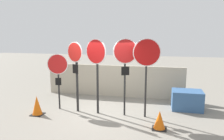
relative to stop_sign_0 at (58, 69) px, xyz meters
name	(u,v)px	position (x,y,z in m)	size (l,w,h in m)	color
ground_plane	(101,113)	(1.63, -0.08, -1.51)	(40.00, 40.00, 0.00)	gray
fence_back	(114,81)	(1.63, 2.11, -0.81)	(6.12, 0.12, 1.39)	#A89E89
stop_sign_0	(58,69)	(0.00, 0.00, 0.00)	(0.73, 0.22, 2.07)	black
stop_sign_1	(76,64)	(0.73, -0.09, 0.22)	(0.65, 0.33, 2.51)	black
stop_sign_2	(96,60)	(1.50, -0.13, 0.38)	(0.79, 0.39, 2.62)	black
stop_sign_3	(125,59)	(2.49, -0.12, 0.45)	(0.77, 0.37, 2.63)	black
stop_sign_4	(147,59)	(3.18, -0.13, 0.47)	(0.88, 0.25, 2.64)	black
traffic_cone_0	(159,120)	(3.65, -0.94, -1.24)	(0.41, 0.41, 0.56)	black
traffic_cone_1	(37,106)	(-0.49, -0.69, -1.18)	(0.40, 0.40, 0.67)	black
storage_crate	(187,100)	(4.63, 1.00, -1.15)	(1.09, 0.77, 0.71)	#335684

